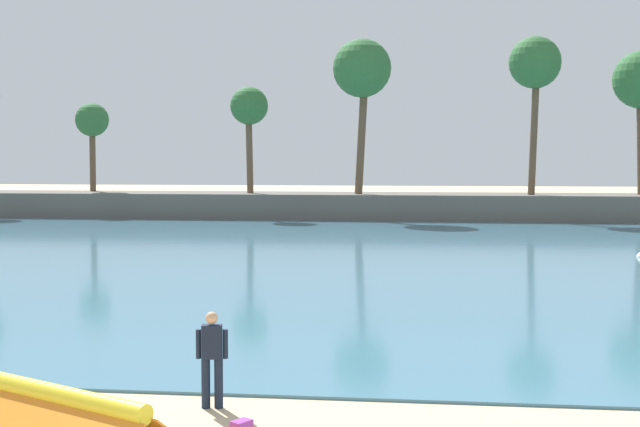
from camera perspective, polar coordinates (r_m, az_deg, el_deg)
sea at (r=59.16m, az=4.70°, el=-0.57°), size 220.00×86.92×0.06m
palm_headland at (r=62.39m, az=10.66°, el=3.05°), size 107.92×6.43×12.63m
folded_kite at (r=13.02m, az=-16.82°, el=-12.18°), size 4.64×4.07×1.16m
person_at_waterline at (r=15.58m, az=-6.89°, el=-9.02°), size 0.55×0.24×1.67m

